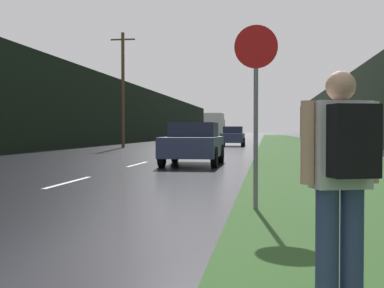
% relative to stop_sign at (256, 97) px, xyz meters
% --- Properties ---
extents(grass_verge, '(6.00, 240.00, 0.02)m').
position_rel_stop_sign_xyz_m(grass_verge, '(2.63, 31.24, -1.76)').
color(grass_verge, '#2D5123').
rests_on(grass_verge, ground_plane).
extents(lane_stripe_c, '(0.12, 3.00, 0.01)m').
position_rel_stop_sign_xyz_m(lane_stripe_c, '(-4.54, 3.93, -1.76)').
color(lane_stripe_c, silver).
rests_on(lane_stripe_c, ground_plane).
extents(lane_stripe_d, '(0.12, 3.00, 0.01)m').
position_rel_stop_sign_xyz_m(lane_stripe_d, '(-4.54, 10.93, -1.76)').
color(lane_stripe_d, silver).
rests_on(lane_stripe_d, ground_plane).
extents(treeline_far_side, '(2.00, 140.00, 6.18)m').
position_rel_stop_sign_xyz_m(treeline_far_side, '(-14.72, 41.24, 1.32)').
color(treeline_far_side, black).
rests_on(treeline_far_side, ground_plane).
extents(treeline_near_side, '(2.00, 140.00, 6.46)m').
position_rel_stop_sign_xyz_m(treeline_near_side, '(8.63, 41.24, 1.46)').
color(treeline_near_side, black).
rests_on(treeline_near_side, ground_plane).
extents(utility_pole_far, '(1.80, 0.24, 8.37)m').
position_rel_stop_sign_xyz_m(utility_pole_far, '(-10.17, 29.53, 2.55)').
color(utility_pole_far, '#4C3823').
rests_on(utility_pole_far, ground_plane).
extents(stop_sign, '(0.68, 0.07, 2.89)m').
position_rel_stop_sign_xyz_m(stop_sign, '(0.00, 0.00, 0.00)').
color(stop_sign, slate).
rests_on(stop_sign, ground_plane).
extents(hitchhiker_with_backpack, '(0.55, 0.49, 1.66)m').
position_rel_stop_sign_xyz_m(hitchhiker_with_backpack, '(0.68, -4.60, -0.81)').
color(hitchhiker_with_backpack, navy).
rests_on(hitchhiker_with_backpack, ground_plane).
extents(car_passing_near, '(2.00, 4.28, 1.54)m').
position_rel_stop_sign_xyz_m(car_passing_near, '(-2.46, 10.85, -0.99)').
color(car_passing_near, '#2D3856').
rests_on(car_passing_near, ground_plane).
extents(car_passing_far, '(1.85, 4.35, 1.57)m').
position_rel_stop_sign_xyz_m(car_passing_far, '(-2.46, 34.37, -0.99)').
color(car_passing_far, '#2D3856').
rests_on(car_passing_far, ground_plane).
extents(car_oncoming, '(1.99, 4.27, 1.32)m').
position_rel_stop_sign_xyz_m(car_oncoming, '(-6.63, 43.41, -1.09)').
color(car_oncoming, black).
rests_on(car_oncoming, ground_plane).
extents(delivery_truck, '(2.41, 7.46, 3.51)m').
position_rel_stop_sign_xyz_m(delivery_truck, '(-6.63, 63.20, 0.08)').
color(delivery_truck, gray).
rests_on(delivery_truck, ground_plane).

